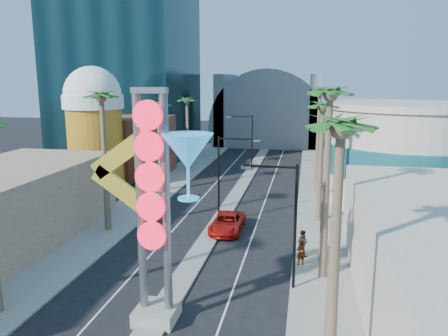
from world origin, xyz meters
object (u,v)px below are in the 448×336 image
at_px(red_pickup, 227,223).
at_px(pedestrian_b, 302,243).
at_px(neon_sign, 168,192).
at_px(pedestrian_a, 301,253).

relative_size(red_pickup, pedestrian_b, 2.84).
relative_size(neon_sign, pedestrian_a, 7.09).
bearing_deg(pedestrian_a, neon_sign, 27.37).
xyz_separation_m(neon_sign, pedestrian_a, (6.75, 8.56, -6.27)).
bearing_deg(neon_sign, pedestrian_a, 51.72).
height_order(red_pickup, pedestrian_b, pedestrian_b).
height_order(neon_sign, pedestrian_a, neon_sign).
height_order(neon_sign, red_pickup, neon_sign).
distance_m(red_pickup, pedestrian_a, 8.93).
distance_m(neon_sign, pedestrian_a, 12.58).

